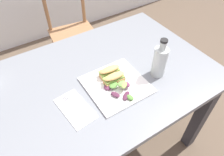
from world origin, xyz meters
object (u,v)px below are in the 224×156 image
object	(u,v)px
dining_table	(104,90)
sandwich_half_front	(114,78)
chair_wooden_far	(73,33)
fork_on_napkin	(73,106)
plate_lunch	(116,85)
sandwich_half_back	(110,71)
bottle_cold_brew	(159,63)

from	to	relation	value
dining_table	sandwich_half_front	world-z (taller)	sandwich_half_front
dining_table	chair_wooden_far	size ratio (longest dim) A/B	1.39
sandwich_half_front	fork_on_napkin	size ratio (longest dim) A/B	0.62
plate_lunch	sandwich_half_front	distance (m)	0.04
plate_lunch	dining_table	bearing A→B (deg)	97.93
dining_table	sandwich_half_back	xyz separation A→B (m)	(0.02, -0.03, 0.17)
fork_on_napkin	bottle_cold_brew	xyz separation A→B (m)	(0.48, -0.04, 0.07)
plate_lunch	fork_on_napkin	bearing A→B (deg)	-179.17
plate_lunch	bottle_cold_brew	distance (m)	0.25
plate_lunch	bottle_cold_brew	xyz separation A→B (m)	(0.24, -0.05, 0.07)
chair_wooden_far	plate_lunch	distance (m)	1.04
plate_lunch	sandwich_half_front	bearing A→B (deg)	91.68
sandwich_half_back	plate_lunch	bearing A→B (deg)	-95.42
bottle_cold_brew	plate_lunch	bearing A→B (deg)	168.44
plate_lunch	sandwich_half_front	world-z (taller)	sandwich_half_front
dining_table	chair_wooden_far	xyz separation A→B (m)	(0.19, 0.88, -0.16)
dining_table	sandwich_half_front	xyz separation A→B (m)	(0.01, -0.08, 0.17)
plate_lunch	fork_on_napkin	distance (m)	0.24
sandwich_half_front	sandwich_half_back	world-z (taller)	same
dining_table	sandwich_half_front	distance (m)	0.19
dining_table	chair_wooden_far	distance (m)	0.91
sandwich_half_front	dining_table	bearing A→B (deg)	99.23
dining_table	sandwich_half_back	distance (m)	0.17
dining_table	sandwich_half_back	bearing A→B (deg)	-54.35
bottle_cold_brew	chair_wooden_far	bearing A→B (deg)	93.51
plate_lunch	sandwich_half_back	world-z (taller)	sandwich_half_back
bottle_cold_brew	sandwich_half_back	bearing A→B (deg)	152.02
sandwich_half_back	fork_on_napkin	size ratio (longest dim) A/B	0.62
sandwich_half_front	sandwich_half_back	xyz separation A→B (m)	(0.01, 0.06, 0.00)
sandwich_half_front	bottle_cold_brew	xyz separation A→B (m)	(0.24, -0.07, 0.04)
chair_wooden_far	dining_table	bearing A→B (deg)	-101.96
chair_wooden_far	fork_on_napkin	size ratio (longest dim) A/B	4.70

